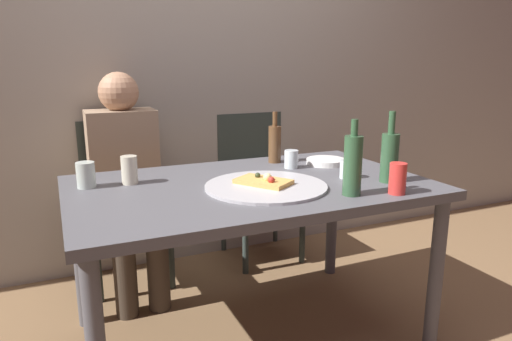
{
  "coord_description": "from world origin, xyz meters",
  "views": [
    {
      "loc": [
        -0.74,
        -1.74,
        1.23
      ],
      "look_at": [
        0.03,
        0.0,
        0.77
      ],
      "focal_mm": 32.38,
      "sensor_mm": 36.0,
      "label": 1
    }
  ],
  "objects_px": {
    "pizza_tray": "(266,186)",
    "wine_bottle": "(390,156)",
    "tumbler_far": "(86,175)",
    "wine_glass": "(291,159)",
    "tumbler_near": "(129,170)",
    "beer_bottle": "(275,143)",
    "water_bottle": "(353,164)",
    "pizza_slice_last": "(264,181)",
    "dining_table": "(250,200)",
    "soda_can": "(398,179)",
    "short_glass": "(347,169)",
    "chair_left": "(124,190)",
    "guest_in_sweater": "(127,174)",
    "plate_stack": "(326,162)",
    "chair_right": "(256,176)"
  },
  "relations": [
    {
      "from": "pizza_tray",
      "to": "wine_bottle",
      "type": "relative_size",
      "value": 1.65
    },
    {
      "from": "tumbler_far",
      "to": "wine_glass",
      "type": "xyz_separation_m",
      "value": [
        0.93,
        -0.03,
        -0.01
      ]
    },
    {
      "from": "wine_bottle",
      "to": "tumbler_near",
      "type": "distance_m",
      "value": 1.1
    },
    {
      "from": "beer_bottle",
      "to": "water_bottle",
      "type": "distance_m",
      "value": 0.64
    },
    {
      "from": "pizza_slice_last",
      "to": "tumbler_near",
      "type": "xyz_separation_m",
      "value": [
        -0.49,
        0.27,
        0.04
      ]
    },
    {
      "from": "dining_table",
      "to": "pizza_tray",
      "type": "bearing_deg",
      "value": -73.28
    },
    {
      "from": "tumbler_far",
      "to": "soda_can",
      "type": "bearing_deg",
      "value": -28.04
    },
    {
      "from": "beer_bottle",
      "to": "wine_glass",
      "type": "xyz_separation_m",
      "value": [
        0.02,
        -0.15,
        -0.06
      ]
    },
    {
      "from": "pizza_slice_last",
      "to": "water_bottle",
      "type": "distance_m",
      "value": 0.37
    },
    {
      "from": "pizza_slice_last",
      "to": "pizza_tray",
      "type": "bearing_deg",
      "value": -86.68
    },
    {
      "from": "water_bottle",
      "to": "short_glass",
      "type": "xyz_separation_m",
      "value": [
        0.13,
        0.22,
        -0.08
      ]
    },
    {
      "from": "beer_bottle",
      "to": "short_glass",
      "type": "xyz_separation_m",
      "value": [
        0.15,
        -0.42,
        -0.06
      ]
    },
    {
      "from": "water_bottle",
      "to": "tumbler_near",
      "type": "relative_size",
      "value": 2.47
    },
    {
      "from": "beer_bottle",
      "to": "tumbler_far",
      "type": "relative_size",
      "value": 2.45
    },
    {
      "from": "beer_bottle",
      "to": "water_bottle",
      "type": "bearing_deg",
      "value": -88.81
    },
    {
      "from": "chair_left",
      "to": "guest_in_sweater",
      "type": "bearing_deg",
      "value": 90.0
    },
    {
      "from": "wine_bottle",
      "to": "short_glass",
      "type": "xyz_separation_m",
      "value": [
        -0.13,
        0.12,
        -0.07
      ]
    },
    {
      "from": "dining_table",
      "to": "chair_left",
      "type": "bearing_deg",
      "value": 115.48
    },
    {
      "from": "wine_glass",
      "to": "plate_stack",
      "type": "xyz_separation_m",
      "value": [
        0.2,
        0.0,
        -0.03
      ]
    },
    {
      "from": "short_glass",
      "to": "guest_in_sweater",
      "type": "relative_size",
      "value": 0.07
    },
    {
      "from": "chair_left",
      "to": "tumbler_near",
      "type": "bearing_deg",
      "value": 85.08
    },
    {
      "from": "soda_can",
      "to": "chair_left",
      "type": "relative_size",
      "value": 0.14
    },
    {
      "from": "wine_bottle",
      "to": "plate_stack",
      "type": "height_order",
      "value": "wine_bottle"
    },
    {
      "from": "wine_bottle",
      "to": "water_bottle",
      "type": "distance_m",
      "value": 0.28
    },
    {
      "from": "soda_can",
      "to": "pizza_slice_last",
      "type": "bearing_deg",
      "value": 144.71
    },
    {
      "from": "wine_glass",
      "to": "plate_stack",
      "type": "bearing_deg",
      "value": 1.28
    },
    {
      "from": "chair_right",
      "to": "guest_in_sweater",
      "type": "distance_m",
      "value": 0.84
    },
    {
      "from": "tumbler_far",
      "to": "plate_stack",
      "type": "relative_size",
      "value": 0.54
    },
    {
      "from": "water_bottle",
      "to": "tumbler_far",
      "type": "xyz_separation_m",
      "value": [
        -0.92,
        0.53,
        -0.07
      ]
    },
    {
      "from": "pizza_tray",
      "to": "guest_in_sweater",
      "type": "xyz_separation_m",
      "value": [
        -0.44,
        0.8,
        -0.09
      ]
    },
    {
      "from": "tumbler_far",
      "to": "guest_in_sweater",
      "type": "distance_m",
      "value": 0.57
    },
    {
      "from": "water_bottle",
      "to": "chair_right",
      "type": "distance_m",
      "value": 1.23
    },
    {
      "from": "tumbler_far",
      "to": "beer_bottle",
      "type": "bearing_deg",
      "value": 7.41
    },
    {
      "from": "dining_table",
      "to": "wine_glass",
      "type": "distance_m",
      "value": 0.36
    },
    {
      "from": "pizza_tray",
      "to": "chair_left",
      "type": "bearing_deg",
      "value": 114.65
    },
    {
      "from": "short_glass",
      "to": "chair_right",
      "type": "distance_m",
      "value": 0.99
    },
    {
      "from": "beer_bottle",
      "to": "plate_stack",
      "type": "xyz_separation_m",
      "value": [
        0.22,
        -0.14,
        -0.09
      ]
    },
    {
      "from": "beer_bottle",
      "to": "chair_right",
      "type": "height_order",
      "value": "beer_bottle"
    },
    {
      "from": "pizza_tray",
      "to": "beer_bottle",
      "type": "relative_size",
      "value": 1.94
    },
    {
      "from": "pizza_slice_last",
      "to": "chair_right",
      "type": "xyz_separation_m",
      "value": [
        0.38,
        0.94,
        -0.23
      ]
    },
    {
      "from": "dining_table",
      "to": "plate_stack",
      "type": "xyz_separation_m",
      "value": [
        0.49,
        0.18,
        0.09
      ]
    },
    {
      "from": "tumbler_near",
      "to": "chair_left",
      "type": "xyz_separation_m",
      "value": [
        0.06,
        0.67,
        -0.27
      ]
    },
    {
      "from": "wine_bottle",
      "to": "beer_bottle",
      "type": "height_order",
      "value": "wine_bottle"
    },
    {
      "from": "wine_bottle",
      "to": "plate_stack",
      "type": "relative_size",
      "value": 1.55
    },
    {
      "from": "chair_left",
      "to": "wine_bottle",
      "type": "bearing_deg",
      "value": 131.46
    },
    {
      "from": "wine_bottle",
      "to": "plate_stack",
      "type": "xyz_separation_m",
      "value": [
        -0.06,
        0.4,
        -0.1
      ]
    },
    {
      "from": "pizza_slice_last",
      "to": "tumbler_near",
      "type": "height_order",
      "value": "tumbler_near"
    },
    {
      "from": "pizza_slice_last",
      "to": "chair_left",
      "type": "relative_size",
      "value": 0.28
    },
    {
      "from": "tumbler_far",
      "to": "short_glass",
      "type": "height_order",
      "value": "tumbler_far"
    },
    {
      "from": "pizza_slice_last",
      "to": "soda_can",
      "type": "height_order",
      "value": "soda_can"
    }
  ]
}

